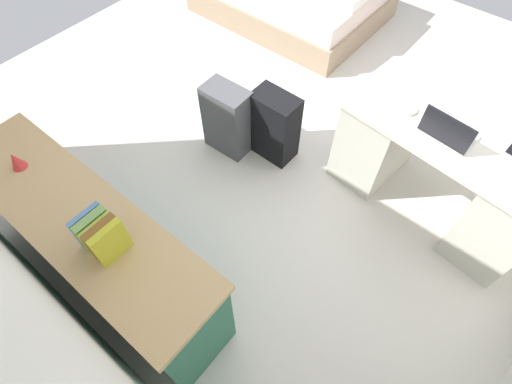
{
  "coord_description": "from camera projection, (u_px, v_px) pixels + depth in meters",
  "views": [
    {
      "loc": [
        -1.29,
        2.16,
        2.52
      ],
      "look_at": [
        -0.44,
        1.12,
        0.6
      ],
      "focal_mm": 27.67,
      "sensor_mm": 36.0,
      "label": 1
    }
  ],
  "objects": [
    {
      "name": "book_row",
      "position": [
        101.0,
        235.0,
        1.86
      ],
      "size": [
        0.19,
        0.17,
        0.23
      ],
      "color": "gold",
      "rests_on": "credenza"
    },
    {
      "name": "suitcase_spare_grey",
      "position": [
        227.0,
        120.0,
        3.11
      ],
      "size": [
        0.37,
        0.23,
        0.59
      ],
      "primitive_type": "cube",
      "rotation": [
        0.0,
        0.0,
        0.03
      ],
      "color": "#4C4C51",
      "rests_on": "ground_plane"
    },
    {
      "name": "office_chair",
      "position": [
        494.0,
        104.0,
        3.03
      ],
      "size": [
        0.53,
        0.53,
        0.94
      ],
      "color": "black",
      "rests_on": "ground_plane"
    },
    {
      "name": "figurine_small",
      "position": [
        16.0,
        161.0,
        2.18
      ],
      "size": [
        0.08,
        0.08,
        0.11
      ],
      "primitive_type": "cone",
      "color": "red",
      "rests_on": "credenza"
    },
    {
      "name": "computer_mouse",
      "position": [
        412.0,
        111.0,
        2.49
      ],
      "size": [
        0.07,
        0.11,
        0.03
      ],
      "primitive_type": "ellipsoid",
      "rotation": [
        0.0,
        0.0,
        -0.11
      ],
      "color": "white",
      "rests_on": "desk"
    },
    {
      "name": "suitcase_black",
      "position": [
        274.0,
        126.0,
        3.08
      ],
      "size": [
        0.36,
        0.22,
        0.58
      ],
      "primitive_type": "cube",
      "rotation": [
        0.0,
        0.0,
        -0.01
      ],
      "color": "black",
      "rests_on": "ground_plane"
    },
    {
      "name": "laptop",
      "position": [
        448.0,
        132.0,
        2.34
      ],
      "size": [
        0.33,
        0.25,
        0.21
      ],
      "color": "#B7B7BC",
      "rests_on": "desk"
    },
    {
      "name": "credenza",
      "position": [
        99.0,
        248.0,
        2.36
      ],
      "size": [
        1.8,
        0.48,
        0.78
      ],
      "color": "#28664C",
      "rests_on": "ground_plane"
    },
    {
      "name": "desk",
      "position": [
        440.0,
        169.0,
        2.7
      ],
      "size": [
        1.5,
        0.81,
        0.76
      ],
      "color": "silver",
      "rests_on": "ground_plane"
    },
    {
      "name": "ground_plane",
      "position": [
        298.0,
        124.0,
        3.49
      ],
      "size": [
        5.62,
        5.62,
        0.0
      ],
      "primitive_type": "plane",
      "color": "beige"
    }
  ]
}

